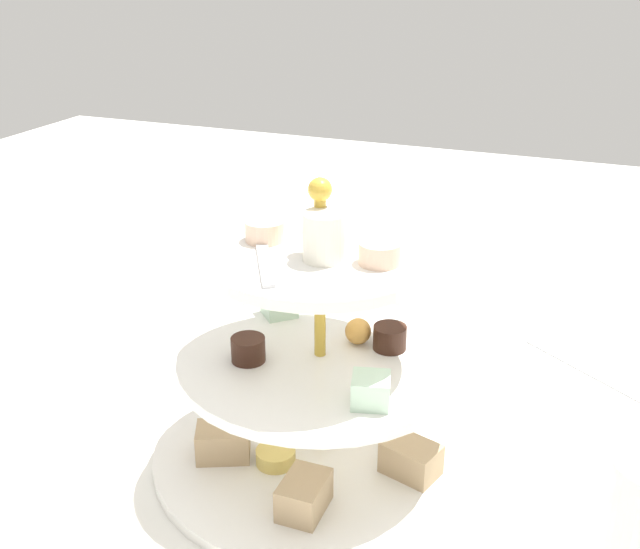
# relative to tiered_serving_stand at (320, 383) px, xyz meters

# --- Properties ---
(ground_plane) EXTENTS (2.40, 2.40, 0.00)m
(ground_plane) POSITION_rel_tiered_serving_stand_xyz_m (-0.00, -0.00, -0.08)
(ground_plane) COLOR silver
(tiered_serving_stand) EXTENTS (0.31, 0.31, 0.27)m
(tiered_serving_stand) POSITION_rel_tiered_serving_stand_xyz_m (0.00, 0.00, 0.00)
(tiered_serving_stand) COLOR white
(tiered_serving_stand) RESTS_ON ground_plane
(water_glass_short_left) EXTENTS (0.06, 0.06, 0.07)m
(water_glass_short_left) POSITION_rel_tiered_serving_stand_xyz_m (-0.23, -0.17, -0.04)
(water_glass_short_left) COLOR silver
(water_glass_short_left) RESTS_ON ground_plane
(teacup_with_saucer) EXTENTS (0.09, 0.09, 0.05)m
(teacup_with_saucer) POSITION_rel_tiered_serving_stand_xyz_m (-0.30, -0.02, -0.05)
(teacup_with_saucer) COLOR white
(teacup_with_saucer) RESTS_ON ground_plane
(butter_knife_right) EXTENTS (0.11, 0.15, 0.00)m
(butter_knife_right) POSITION_rel_tiered_serving_stand_xyz_m (-0.25, 0.22, -0.08)
(butter_knife_right) COLOR silver
(butter_knife_right) RESTS_ON ground_plane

